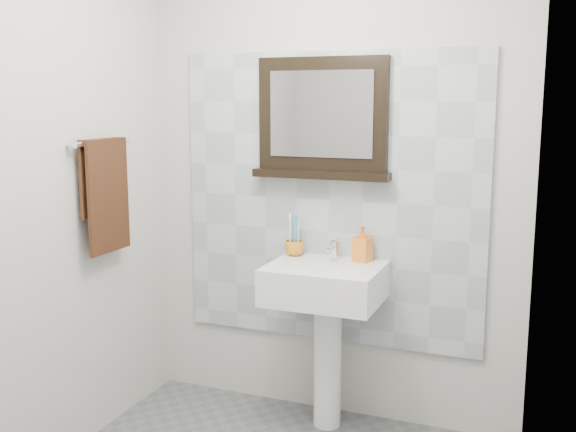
% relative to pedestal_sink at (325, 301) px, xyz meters
% --- Properties ---
extents(back_wall, '(2.00, 0.01, 2.50)m').
position_rel_pedestal_sink_xyz_m(back_wall, '(-0.05, 0.23, 0.57)').
color(back_wall, '#B9B7B0').
rests_on(back_wall, ground).
extents(front_wall, '(2.00, 0.01, 2.50)m').
position_rel_pedestal_sink_xyz_m(front_wall, '(-0.05, -1.97, 0.57)').
color(front_wall, '#B9B7B0').
rests_on(front_wall, ground).
extents(left_wall, '(0.01, 2.20, 2.50)m').
position_rel_pedestal_sink_xyz_m(left_wall, '(-1.05, -0.87, 0.57)').
color(left_wall, '#B9B7B0').
rests_on(left_wall, ground).
extents(right_wall, '(0.01, 2.20, 2.50)m').
position_rel_pedestal_sink_xyz_m(right_wall, '(0.95, -0.87, 0.57)').
color(right_wall, '#B9B7B0').
rests_on(right_wall, ground).
extents(splashback, '(1.60, 0.02, 1.50)m').
position_rel_pedestal_sink_xyz_m(splashback, '(-0.05, 0.21, 0.47)').
color(splashback, '#A7B1B5').
rests_on(splashback, back_wall).
extents(pedestal_sink, '(0.55, 0.44, 0.96)m').
position_rel_pedestal_sink_xyz_m(pedestal_sink, '(0.00, 0.00, 0.00)').
color(pedestal_sink, white).
rests_on(pedestal_sink, ground).
extents(toothbrush_cup, '(0.12, 0.12, 0.08)m').
position_rel_pedestal_sink_xyz_m(toothbrush_cup, '(-0.22, 0.13, 0.22)').
color(toothbrush_cup, orange).
rests_on(toothbrush_cup, pedestal_sink).
extents(toothbrushes, '(0.05, 0.04, 0.21)m').
position_rel_pedestal_sink_xyz_m(toothbrushes, '(-0.21, 0.13, 0.31)').
color(toothbrushes, white).
rests_on(toothbrushes, toothbrush_cup).
extents(soap_dispenser, '(0.10, 0.10, 0.18)m').
position_rel_pedestal_sink_xyz_m(soap_dispenser, '(0.15, 0.14, 0.27)').
color(soap_dispenser, '#E54F1A').
rests_on(soap_dispenser, pedestal_sink).
extents(framed_mirror, '(0.71, 0.11, 0.60)m').
position_rel_pedestal_sink_xyz_m(framed_mirror, '(-0.09, 0.19, 0.88)').
color(framed_mirror, black).
rests_on(framed_mirror, back_wall).
extents(towel_bar, '(0.07, 0.40, 0.03)m').
position_rel_pedestal_sink_xyz_m(towel_bar, '(-1.00, -0.38, 0.78)').
color(towel_bar, silver).
rests_on(towel_bar, left_wall).
extents(hand_towel, '(0.06, 0.30, 0.55)m').
position_rel_pedestal_sink_xyz_m(hand_towel, '(-1.00, -0.38, 0.57)').
color(hand_towel, '#321A0D').
rests_on(hand_towel, towel_bar).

